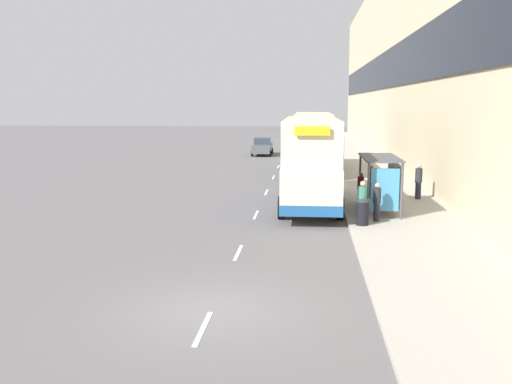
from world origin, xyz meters
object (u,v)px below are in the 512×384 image
Objects in this scene: bus_shelter at (384,174)px; double_decker_bus_ahead at (313,142)px; double_decker_bus_near at (311,160)px; pedestrian_3 at (360,188)px; litter_bin at (362,212)px; pedestrian_at_shelter at (377,202)px; pedestrian_4 at (371,181)px; pedestrian_1 at (362,202)px; pedestrian_2 at (419,181)px; car_0 at (262,146)px.

double_decker_bus_ahead is at bearing 101.44° from bus_shelter.
pedestrian_3 is (2.41, -0.12, -1.33)m from double_decker_bus_near.
litter_bin is at bearing -84.13° from double_decker_bus_ahead.
pedestrian_at_shelter is 5.89m from pedestrian_4.
pedestrian_1 is 0.98× the size of pedestrian_2.
double_decker_bus_ahead is 7.10× the size of pedestrian_at_shelter.
double_decker_bus_near is 5.99m from pedestrian_2.
pedestrian_3 reaches higher than litter_bin.
bus_shelter is at bearing 67.59° from litter_bin.
pedestrian_at_shelter is at bearing -55.51° from double_decker_bus_near.
litter_bin is at bearing -99.10° from pedestrian_4.
pedestrian_2 reaches higher than pedestrian_3.
pedestrian_2 is 7.55m from litter_bin.
pedestrian_3 is 4.68m from litter_bin.
litter_bin is (-0.33, -4.66, -0.28)m from pedestrian_3.
pedestrian_1 is 6.52m from pedestrian_4.
car_0 is 2.48× the size of pedestrian_4.
pedestrian_1 is 4.43m from pedestrian_3.
double_decker_bus_ahead is 12.06m from pedestrian_4.
bus_shelter is 3.43m from litter_bin.
pedestrian_4 is (2.95, -11.63, -1.23)m from double_decker_bus_ahead.
double_decker_bus_near is 3.87m from pedestrian_4.
double_decker_bus_ahead reaches higher than litter_bin.
double_decker_bus_near reaches higher than pedestrian_at_shelter.
double_decker_bus_ahead is (0.19, 13.53, 0.00)m from double_decker_bus_near.
pedestrian_4 is (0.41, 5.88, 0.09)m from pedestrian_at_shelter.
double_decker_bus_near reaches higher than pedestrian_4.
double_decker_bus_near reaches higher than pedestrian_2.
pedestrian_at_shelter reaches higher than litter_bin.
pedestrian_4 is (1.06, 6.43, 0.01)m from pedestrian_1.
bus_shelter is 2.37× the size of pedestrian_1.
double_decker_bus_ahead is at bearing 104.23° from pedestrian_4.
pedestrian_4 is at bearing -179.31° from pedestrian_2.
bus_shelter is 15.66m from double_decker_bus_ahead.
bus_shelter is 4.43m from pedestrian_2.
pedestrian_1 is 1.69× the size of litter_bin.
pedestrian_3 is at bearing 85.88° from pedestrian_1.
pedestrian_3 is at bearing -110.10° from pedestrian_4.
pedestrian_2 reaches higher than pedestrian_1.
pedestrian_3 is (-0.33, 3.86, -0.02)m from pedestrian_at_shelter.
double_decker_bus_near reaches higher than bus_shelter.
pedestrian_at_shelter is at bearing -104.48° from bus_shelter.
bus_shelter is at bearing -87.64° from pedestrian_4.
pedestrian_2 reaches higher than pedestrian_at_shelter.
bus_shelter is 2.42m from pedestrian_at_shelter.
double_decker_bus_ahead is 7.23× the size of pedestrian_3.
car_0 is at bearing 104.96° from bus_shelter.
double_decker_bus_ahead is 17.75m from pedestrian_at_shelter.
pedestrian_at_shelter is 0.86m from pedestrian_1.
bus_shelter reaches higher than pedestrian_1.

